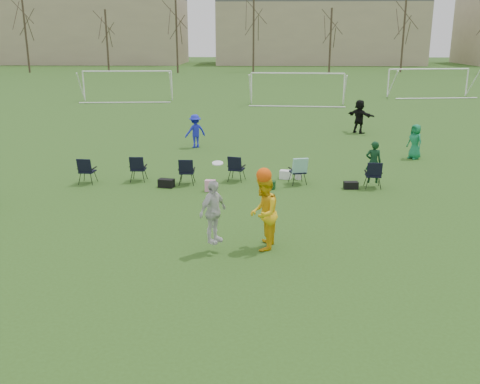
{
  "coord_description": "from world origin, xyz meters",
  "views": [
    {
      "loc": [
        1.07,
        -10.95,
        5.22
      ],
      "look_at": [
        0.56,
        2.6,
        1.25
      ],
      "focal_mm": 40.0,
      "sensor_mm": 36.0,
      "label": 1
    }
  ],
  "objects_px": {
    "center_contest": "(248,212)",
    "goal_right": "(429,75)",
    "fielder_blue": "(195,131)",
    "fielder_black": "(359,116)",
    "goal_mid": "(298,79)",
    "fielder_green_far": "(415,142)",
    "goal_left": "(127,77)"
  },
  "relations": [
    {
      "from": "fielder_green_far",
      "to": "center_contest",
      "type": "bearing_deg",
      "value": -65.25
    },
    {
      "from": "fielder_blue",
      "to": "fielder_green_far",
      "type": "distance_m",
      "value": 10.15
    },
    {
      "from": "center_contest",
      "to": "goal_right",
      "type": "relative_size",
      "value": 0.32
    },
    {
      "from": "fielder_blue",
      "to": "goal_right",
      "type": "distance_m",
      "value": 29.64
    },
    {
      "from": "fielder_blue",
      "to": "goal_left",
      "type": "height_order",
      "value": "goal_left"
    },
    {
      "from": "fielder_black",
      "to": "goal_left",
      "type": "relative_size",
      "value": 0.25
    },
    {
      "from": "fielder_blue",
      "to": "goal_mid",
      "type": "xyz_separation_m",
      "value": [
        6.05,
        17.49,
        1.12
      ]
    },
    {
      "from": "goal_mid",
      "to": "fielder_green_far",
      "type": "bearing_deg",
      "value": -74.77
    },
    {
      "from": "fielder_blue",
      "to": "center_contest",
      "type": "bearing_deg",
      "value": 71.39
    },
    {
      "from": "goal_left",
      "to": "goal_mid",
      "type": "distance_m",
      "value": 14.14
    },
    {
      "from": "fielder_black",
      "to": "center_contest",
      "type": "bearing_deg",
      "value": 118.87
    },
    {
      "from": "center_contest",
      "to": "goal_mid",
      "type": "height_order",
      "value": "goal_mid"
    },
    {
      "from": "fielder_blue",
      "to": "goal_left",
      "type": "relative_size",
      "value": 0.22
    },
    {
      "from": "fielder_green_far",
      "to": "goal_left",
      "type": "xyz_separation_m",
      "value": [
        -17.89,
        21.58,
        1.16
      ]
    },
    {
      "from": "center_contest",
      "to": "goal_right",
      "type": "distance_m",
      "value": 39.39
    },
    {
      "from": "fielder_green_far",
      "to": "goal_left",
      "type": "distance_m",
      "value": 28.05
    },
    {
      "from": "fielder_blue",
      "to": "goal_right",
      "type": "height_order",
      "value": "goal_right"
    },
    {
      "from": "fielder_green_far",
      "to": "center_contest",
      "type": "xyz_separation_m",
      "value": [
        -7.08,
        -10.75,
        0.25
      ]
    },
    {
      "from": "fielder_blue",
      "to": "goal_mid",
      "type": "relative_size",
      "value": 0.22
    },
    {
      "from": "fielder_green_far",
      "to": "fielder_black",
      "type": "distance_m",
      "value": 6.57
    },
    {
      "from": "fielder_blue",
      "to": "goal_left",
      "type": "xyz_separation_m",
      "value": [
        -7.95,
        19.49,
        1.12
      ]
    },
    {
      "from": "center_contest",
      "to": "goal_left",
      "type": "xyz_separation_m",
      "value": [
        -10.81,
        32.33,
        0.91
      ]
    },
    {
      "from": "fielder_black",
      "to": "goal_right",
      "type": "bearing_deg",
      "value": -68.75
    },
    {
      "from": "center_contest",
      "to": "goal_left",
      "type": "distance_m",
      "value": 34.1
    },
    {
      "from": "fielder_green_far",
      "to": "goal_mid",
      "type": "relative_size",
      "value": 0.21
    },
    {
      "from": "goal_right",
      "to": "center_contest",
      "type": "bearing_deg",
      "value": -120.69
    },
    {
      "from": "goal_left",
      "to": "goal_mid",
      "type": "height_order",
      "value": "same"
    },
    {
      "from": "goal_mid",
      "to": "goal_right",
      "type": "relative_size",
      "value": 1.01
    },
    {
      "from": "fielder_green_far",
      "to": "goal_right",
      "type": "xyz_separation_m",
      "value": [
        8.11,
        25.58,
        1.16
      ]
    },
    {
      "from": "fielder_green_far",
      "to": "goal_right",
      "type": "bearing_deg",
      "value": 130.52
    },
    {
      "from": "fielder_blue",
      "to": "fielder_black",
      "type": "distance_m",
      "value": 9.66
    },
    {
      "from": "goal_left",
      "to": "goal_right",
      "type": "distance_m",
      "value": 26.31
    }
  ]
}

